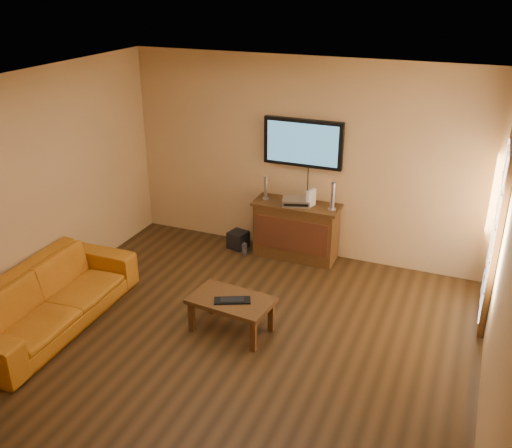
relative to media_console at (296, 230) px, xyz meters
The scene contains 14 objects.
ground_plane 2.30m from the media_console, 89.33° to the right, with size 5.00×5.00×0.00m, color black.
room_walls 2.09m from the media_console, 89.08° to the right, with size 5.00×5.00×5.00m.
french_door 2.63m from the media_console, 12.85° to the right, with size 0.07×1.02×2.22m.
media_console is the anchor object (origin of this frame).
television 1.20m from the media_console, 90.00° to the left, with size 1.08×0.08×0.64m.
coffee_table 1.98m from the media_console, 91.96° to the right, with size 0.94×0.62×0.41m.
sofa 3.29m from the media_console, 127.30° to the right, with size 2.24×0.65×0.88m, color #B76714.
speaker_left 0.71m from the media_console, behind, with size 0.09×0.09×0.33m.
speaker_right 0.75m from the media_console, ahead, with size 0.10×0.10×0.37m.
av_receiver 0.44m from the media_console, 84.99° to the right, with size 0.37×0.26×0.08m, color silver.
game_console 0.55m from the media_console, ahead, with size 0.05×0.17×0.23m, color white.
subwoofer 0.90m from the media_console, behind, with size 0.24×0.24×0.24m, color black.
bottle 0.77m from the media_console, 160.06° to the right, with size 0.07×0.07×0.21m.
keyboard 2.02m from the media_console, 91.00° to the right, with size 0.41×0.29×0.02m.
Camera 1 is at (2.18, -4.51, 3.65)m, focal length 40.00 mm.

